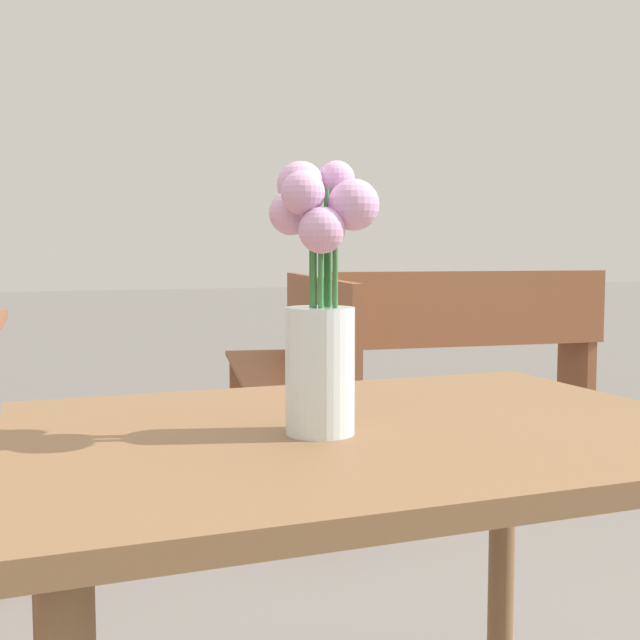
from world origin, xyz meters
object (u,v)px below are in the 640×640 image
(table_front, at_px, (368,498))
(bench_far, at_px, (296,369))
(flower_vase, at_px, (321,307))
(bench_middle, at_px, (463,338))

(table_front, distance_m, bench_far, 2.28)
(flower_vase, distance_m, bench_far, 2.37)
(table_front, bearing_deg, bench_middle, 55.65)
(bench_far, bearing_deg, flower_vase, -109.53)
(table_front, relative_size, bench_far, 0.61)
(table_front, xyz_separation_m, flower_vase, (-0.08, -0.03, 0.27))
(table_front, height_order, bench_middle, bench_middle)
(table_front, relative_size, flower_vase, 2.71)
(table_front, xyz_separation_m, bench_far, (0.70, 2.17, -0.15))
(flower_vase, height_order, bench_middle, flower_vase)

